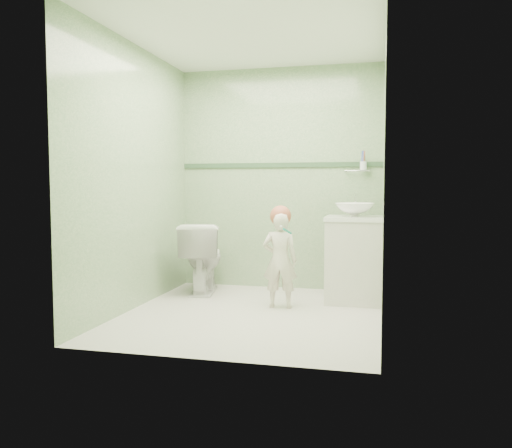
# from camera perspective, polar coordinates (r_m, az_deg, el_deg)

# --- Properties ---
(ground) EXTENTS (2.50, 2.50, 0.00)m
(ground) POSITION_cam_1_polar(r_m,az_deg,el_deg) (4.62, -0.44, -9.83)
(ground) COLOR beige
(ground) RESTS_ON ground
(room_shell) EXTENTS (2.50, 2.54, 2.40)m
(room_shell) POSITION_cam_1_polar(r_m,az_deg,el_deg) (4.49, -0.45, 5.23)
(room_shell) COLOR #76A172
(room_shell) RESTS_ON ground
(trim_stripe) EXTENTS (2.20, 0.02, 0.05)m
(trim_stripe) POSITION_cam_1_polar(r_m,az_deg,el_deg) (5.70, 2.58, 6.48)
(trim_stripe) COLOR #335235
(trim_stripe) RESTS_ON room_shell
(vanity) EXTENTS (0.52, 0.50, 0.80)m
(vanity) POSITION_cam_1_polar(r_m,az_deg,el_deg) (5.11, 10.69, -3.99)
(vanity) COLOR beige
(vanity) RESTS_ON ground
(counter) EXTENTS (0.54, 0.52, 0.04)m
(counter) POSITION_cam_1_polar(r_m,az_deg,el_deg) (5.07, 10.75, 0.61)
(counter) COLOR white
(counter) RESTS_ON vanity
(basin) EXTENTS (0.37, 0.37, 0.13)m
(basin) POSITION_cam_1_polar(r_m,az_deg,el_deg) (5.06, 10.77, 1.56)
(basin) COLOR white
(basin) RESTS_ON counter
(faucet) EXTENTS (0.03, 0.13, 0.18)m
(faucet) POSITION_cam_1_polar(r_m,az_deg,el_deg) (5.24, 10.88, 2.52)
(faucet) COLOR silver
(faucet) RESTS_ON counter
(cup_holder) EXTENTS (0.26, 0.07, 0.21)m
(cup_holder) POSITION_cam_1_polar(r_m,az_deg,el_deg) (5.54, 11.62, 6.27)
(cup_holder) COLOR silver
(cup_holder) RESTS_ON room_shell
(toilet) EXTENTS (0.54, 0.79, 0.74)m
(toilet) POSITION_cam_1_polar(r_m,az_deg,el_deg) (5.52, -5.92, -3.68)
(toilet) COLOR white
(toilet) RESTS_ON ground
(toddler) EXTENTS (0.34, 0.23, 0.88)m
(toddler) POSITION_cam_1_polar(r_m,az_deg,el_deg) (4.78, 2.64, -3.99)
(toddler) COLOR silver
(toddler) RESTS_ON ground
(hair_cap) EXTENTS (0.20, 0.20, 0.20)m
(hair_cap) POSITION_cam_1_polar(r_m,az_deg,el_deg) (4.77, 2.72, 0.87)
(hair_cap) COLOR #AF5A40
(hair_cap) RESTS_ON toddler
(teal_toothbrush) EXTENTS (0.11, 0.14, 0.08)m
(teal_toothbrush) POSITION_cam_1_polar(r_m,az_deg,el_deg) (4.62, 3.39, -0.73)
(teal_toothbrush) COLOR #0B8270
(teal_toothbrush) RESTS_ON toddler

